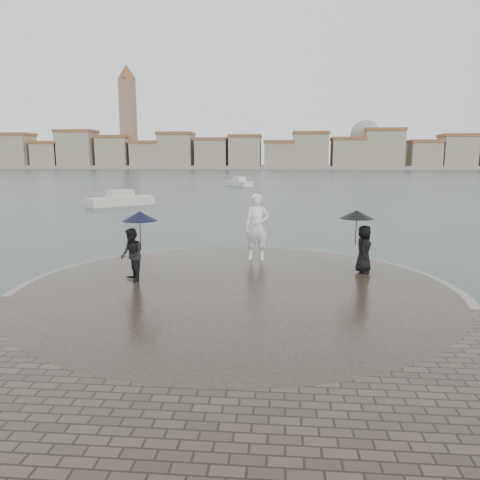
# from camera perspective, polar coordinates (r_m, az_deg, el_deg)

# --- Properties ---
(ground) EXTENTS (400.00, 400.00, 0.00)m
(ground) POSITION_cam_1_polar(r_m,az_deg,el_deg) (10.01, -2.51, -13.03)
(ground) COLOR #2B3835
(ground) RESTS_ON ground
(kerb_ring) EXTENTS (12.50, 12.50, 0.32)m
(kerb_ring) POSITION_cam_1_polar(r_m,az_deg,el_deg) (13.23, -0.50, -6.49)
(kerb_ring) COLOR gray
(kerb_ring) RESTS_ON ground
(quay_tip) EXTENTS (11.90, 11.90, 0.36)m
(quay_tip) POSITION_cam_1_polar(r_m,az_deg,el_deg) (13.22, -0.50, -6.40)
(quay_tip) COLOR #2D261E
(quay_tip) RESTS_ON ground
(statue) EXTENTS (0.87, 0.60, 2.33)m
(statue) POSITION_cam_1_polar(r_m,az_deg,el_deg) (16.42, 2.09, 1.62)
(statue) COLOR white
(statue) RESTS_ON quay_tip
(visitor_left) EXTENTS (1.22, 1.10, 2.04)m
(visitor_left) POSITION_cam_1_polar(r_m,az_deg,el_deg) (13.85, -12.79, -0.38)
(visitor_left) COLOR black
(visitor_left) RESTS_ON quay_tip
(visitor_right) EXTENTS (1.12, 1.09, 1.95)m
(visitor_right) POSITION_cam_1_polar(r_m,az_deg,el_deg) (15.02, 14.55, 0.47)
(visitor_right) COLOR black
(visitor_right) RESTS_ON quay_tip
(far_skyline) EXTENTS (260.00, 20.00, 37.00)m
(far_skyline) POSITION_cam_1_polar(r_m,az_deg,el_deg) (170.01, 2.60, 10.54)
(far_skyline) COLOR gray
(far_skyline) RESTS_ON ground
(boats) EXTENTS (11.95, 33.50, 1.50)m
(boats) POSITION_cam_1_polar(r_m,az_deg,el_deg) (52.90, -5.50, 6.10)
(boats) COLOR beige
(boats) RESTS_ON ground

